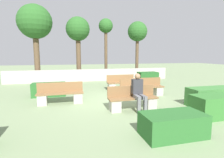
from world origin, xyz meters
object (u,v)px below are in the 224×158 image
at_px(bench_right_side, 142,89).
at_px(tree_center_right, 106,30).
at_px(bench_back, 60,96).
at_px(person_seated_man, 138,90).
at_px(tree_rightmost, 137,33).
at_px(tree_leftmost, 35,23).
at_px(tree_center_left, 78,31).
at_px(bench_front, 133,101).
at_px(bench_left_side, 121,85).

xyz_separation_m(bench_right_side, tree_center_right, (-0.34, 6.70, 3.72)).
xyz_separation_m(bench_back, person_seated_man, (2.77, -1.67, 0.41)).
xyz_separation_m(bench_right_side, tree_rightmost, (2.44, 6.61, 3.55)).
relative_size(person_seated_man, tree_rightmost, 0.28).
distance_m(tree_leftmost, tree_center_left, 3.07).
distance_m(person_seated_man, tree_center_right, 9.43).
relative_size(bench_front, tree_rightmost, 0.38).
relative_size(bench_left_side, tree_center_left, 0.33).
relative_size(bench_left_side, tree_rightmost, 0.34).
xyz_separation_m(bench_right_side, tree_center_left, (-2.65, 6.32, 3.51)).
bearing_deg(tree_rightmost, bench_back, -131.87).
bearing_deg(tree_leftmost, bench_right_side, -46.64).
height_order(bench_front, person_seated_man, person_seated_man).
relative_size(bench_back, tree_leftmost, 0.34).
bearing_deg(bench_left_side, tree_leftmost, 131.51).
height_order(tree_leftmost, tree_center_left, tree_leftmost).
relative_size(bench_right_side, tree_rightmost, 0.45).
bearing_deg(person_seated_man, tree_center_right, 85.11).
relative_size(tree_center_right, tree_rightmost, 1.03).
xyz_separation_m(bench_front, person_seated_man, (0.16, -0.14, 0.41)).
distance_m(bench_front, tree_center_left, 9.10).
xyz_separation_m(bench_left_side, tree_rightmost, (3.01, 5.01, 3.57)).
relative_size(person_seated_man, tree_leftmost, 0.24).
distance_m(bench_left_side, tree_center_left, 6.24).
xyz_separation_m(person_seated_man, tree_leftmost, (-4.58, 8.11, 3.51)).
relative_size(bench_left_side, bench_right_side, 0.75).
height_order(bench_front, tree_center_right, tree_center_right).
bearing_deg(bench_right_side, tree_rightmost, 60.24).
bearing_deg(person_seated_man, tree_rightmost, 67.91).
height_order(bench_back, tree_center_left, tree_center_left).
bearing_deg(tree_center_right, bench_right_side, -87.08).
height_order(bench_front, bench_left_side, same).
bearing_deg(bench_front, tree_center_left, 99.58).
bearing_deg(tree_leftmost, tree_center_left, 5.74).
xyz_separation_m(bench_left_side, tree_center_left, (-2.07, 4.72, 3.53)).
relative_size(bench_back, tree_rightmost, 0.38).
xyz_separation_m(bench_front, bench_left_side, (0.68, 3.56, -0.01)).
relative_size(bench_front, bench_back, 0.98).
xyz_separation_m(bench_left_side, person_seated_man, (-0.52, -3.70, 0.42)).
bearing_deg(bench_front, tree_center_right, 84.00).
bearing_deg(bench_right_side, bench_back, 176.84).
distance_m(bench_back, tree_rightmost, 10.10).
relative_size(tree_leftmost, tree_center_left, 1.13).
height_order(bench_right_side, tree_center_left, tree_center_left).
xyz_separation_m(person_seated_man, tree_rightmost, (3.53, 8.70, 3.15)).
xyz_separation_m(person_seated_man, tree_center_left, (-1.55, 8.41, 3.11)).
xyz_separation_m(bench_back, tree_center_right, (3.53, 7.13, 3.74)).
distance_m(tree_center_left, tree_center_right, 2.35).
height_order(bench_front, tree_rightmost, tree_rightmost).
bearing_deg(person_seated_man, tree_center_left, 100.46).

